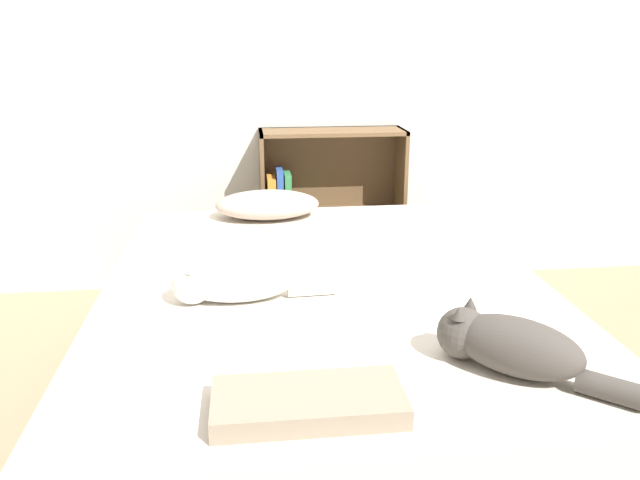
% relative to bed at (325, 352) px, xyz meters
% --- Properties ---
extents(ground_plane, '(8.00, 8.00, 0.00)m').
position_rel_bed_xyz_m(ground_plane, '(0.00, 0.00, -0.27)').
color(ground_plane, '#997F60').
extents(wall_back, '(8.00, 0.06, 2.50)m').
position_rel_bed_xyz_m(wall_back, '(0.00, 1.41, 0.98)').
color(wall_back, silver).
rests_on(wall_back, ground_plane).
extents(bed, '(1.55, 2.01, 0.55)m').
position_rel_bed_xyz_m(bed, '(0.00, 0.00, 0.00)').
color(bed, '#99754C').
rests_on(bed, ground_plane).
extents(pillow, '(0.48, 0.30, 0.13)m').
position_rel_bed_xyz_m(pillow, '(-0.17, 0.82, 0.34)').
color(pillow, '#B29E8E').
rests_on(pillow, bed).
extents(cat_light, '(0.52, 0.17, 0.15)m').
position_rel_bed_xyz_m(cat_light, '(-0.32, -0.13, 0.34)').
color(cat_light, white).
rests_on(cat_light, bed).
extents(cat_dark, '(0.42, 0.39, 0.16)m').
position_rel_bed_xyz_m(cat_dark, '(0.38, -0.66, 0.35)').
color(cat_dark, '#47423D').
rests_on(cat_dark, bed).
extents(bookshelf, '(0.77, 0.26, 0.89)m').
position_rel_bed_xyz_m(bookshelf, '(0.17, 1.28, 0.19)').
color(bookshelf, brown).
rests_on(bookshelf, ground_plane).
extents(blanket_fold, '(0.43, 0.20, 0.05)m').
position_rel_bed_xyz_m(blanket_fold, '(-0.14, -0.79, 0.30)').
color(blanket_fold, gray).
rests_on(blanket_fold, bed).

